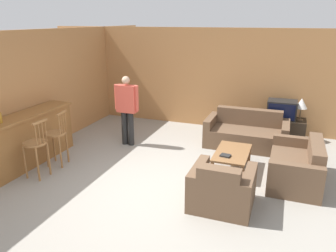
% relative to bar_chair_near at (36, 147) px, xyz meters
% --- Properties ---
extents(ground_plane, '(24.00, 24.00, 0.00)m').
position_rel_bar_chair_near_xyz_m(ground_plane, '(2.21, 0.40, -0.59)').
color(ground_plane, gray).
extents(wall_back, '(9.40, 0.08, 2.60)m').
position_rel_bar_chair_near_xyz_m(wall_back, '(2.21, 4.13, 0.71)').
color(wall_back, '#B27A47').
rests_on(wall_back, ground_plane).
extents(wall_left, '(0.08, 8.73, 2.60)m').
position_rel_bar_chair_near_xyz_m(wall_left, '(-0.92, 1.77, 0.71)').
color(wall_left, '#B27A47').
rests_on(wall_left, ground_plane).
extents(bar_counter, '(0.55, 2.50, 1.04)m').
position_rel_bar_chair_near_xyz_m(bar_counter, '(-0.59, 0.30, -0.07)').
color(bar_counter, brown).
rests_on(bar_counter, ground_plane).
extents(bar_chair_near, '(0.42, 0.42, 1.11)m').
position_rel_bar_chair_near_xyz_m(bar_chair_near, '(0.00, 0.00, 0.00)').
color(bar_chair_near, '#996638').
rests_on(bar_chair_near, ground_plane).
extents(bar_chair_mid, '(0.48, 0.48, 1.11)m').
position_rel_bar_chair_near_xyz_m(bar_chair_mid, '(-0.00, 0.57, 0.00)').
color(bar_chair_mid, '#996638').
rests_on(bar_chair_mid, ground_plane).
extents(couch_far, '(1.82, 0.94, 0.81)m').
position_rel_bar_chair_near_xyz_m(couch_far, '(3.40, 2.93, -0.30)').
color(couch_far, brown).
rests_on(couch_far, ground_plane).
extents(armchair_near, '(0.95, 0.89, 0.79)m').
position_rel_bar_chair_near_xyz_m(armchair_near, '(3.38, 0.17, -0.30)').
color(armchair_near, brown).
rests_on(armchair_near, ground_plane).
extents(loveseat_right, '(0.86, 1.52, 0.78)m').
position_rel_bar_chair_near_xyz_m(loveseat_right, '(4.48, 1.46, -0.31)').
color(loveseat_right, brown).
rests_on(loveseat_right, ground_plane).
extents(coffee_table, '(0.62, 1.08, 0.39)m').
position_rel_bar_chair_near_xyz_m(coffee_table, '(3.31, 1.49, -0.25)').
color(coffee_table, brown).
rests_on(coffee_table, ground_plane).
extents(tv_unit, '(1.16, 0.56, 0.51)m').
position_rel_bar_chair_near_xyz_m(tv_unit, '(4.10, 3.73, -0.34)').
color(tv_unit, '#2D2319').
rests_on(tv_unit, ground_plane).
extents(tv, '(0.67, 0.50, 0.44)m').
position_rel_bar_chair_near_xyz_m(tv, '(4.10, 3.73, 0.14)').
color(tv, black).
rests_on(tv, tv_unit).
extents(book_on_table, '(0.20, 0.17, 0.03)m').
position_rel_bar_chair_near_xyz_m(book_on_table, '(3.23, 1.23, -0.18)').
color(book_on_table, black).
rests_on(book_on_table, coffee_table).
extents(table_lamp, '(0.28, 0.28, 0.53)m').
position_rel_bar_chair_near_xyz_m(table_lamp, '(4.52, 3.73, 0.31)').
color(table_lamp, brown).
rests_on(table_lamp, tv_unit).
extents(person_by_window, '(0.59, 0.18, 1.60)m').
position_rel_bar_chair_near_xyz_m(person_by_window, '(0.80, 2.06, 0.31)').
color(person_by_window, black).
rests_on(person_by_window, ground_plane).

